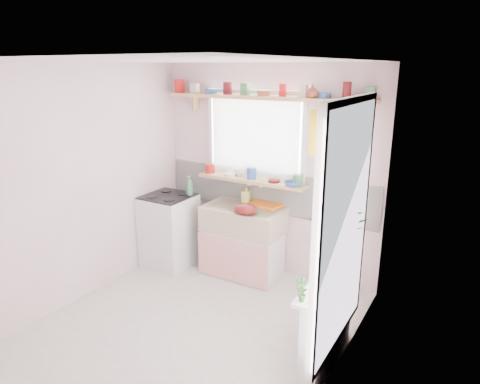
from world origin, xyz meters
The scene contains 19 objects.
room centered at (0.66, 0.86, 1.37)m, with size 3.20×3.20×3.20m.
sink_unit centered at (-0.15, 1.29, 0.43)m, with size 0.95×0.65×1.11m.
cooker centered at (-1.10, 1.05, 0.46)m, with size 0.58×0.58×0.93m.
radiator_ledge centered at (1.30, 0.20, 0.40)m, with size 0.22×0.95×0.78m.
windowsill centered at (-0.15, 1.48, 1.14)m, with size 1.40×0.22×0.04m, color tan.
pine_shelf centered at (0.00, 1.47, 2.12)m, with size 2.52×0.24×0.04m, color tan.
shelf_crockery centered at (0.00, 1.47, 2.20)m, with size 2.47×0.11×0.12m.
sill_crockery centered at (-0.15, 1.48, 1.22)m, with size 1.35×0.11×0.12m.
dish_tray centered at (0.05, 1.50, 0.87)m, with size 0.37×0.28×0.04m, color orange.
colander centered at (-0.01, 1.10, 0.91)m, with size 0.26×0.26×0.12m, color #5B110F.
jade_plant centered at (1.21, 0.60, 1.05)m, with size 0.49×0.43×0.55m, color #28652A.
fruit_bowl centered at (1.21, 0.60, 0.81)m, with size 0.28×0.28×0.07m, color silver.
herb_pot centered at (1.21, -0.20, 0.87)m, with size 0.10×0.07×0.19m, color #2E6126.
soap_bottle_sink centered at (-0.23, 1.50, 0.96)m, with size 0.10×0.10×0.21m, color #C6CE5B.
sill_cup centered at (-0.36, 1.54, 1.20)m, with size 0.11×0.11×0.09m, color white.
sill_bowl centered at (0.41, 1.42, 1.19)m, with size 0.18×0.18×0.06m, color #3250A5.
shelf_vase centered at (0.60, 1.41, 2.21)m, with size 0.14×0.14×0.14m, color brown.
cooker_bottle centered at (-0.88, 1.21, 1.04)m, with size 0.09×0.09×0.24m, color #3C784C.
fruit centered at (1.22, 0.61, 0.87)m, with size 0.20×0.14×0.10m.
Camera 1 is at (2.26, -2.86, 2.45)m, focal length 32.00 mm.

